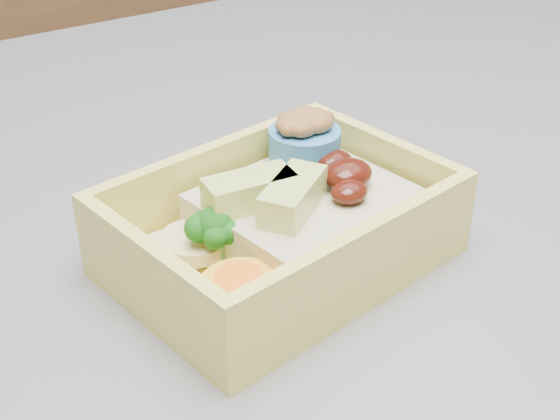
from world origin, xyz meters
TOP-DOWN VIEW (x-y plane):
  - bento_box at (-0.01, -0.11)m, footprint 0.18×0.14m

SIDE VIEW (x-z plane):
  - bento_box at x=-0.01m, z-range 0.91..0.97m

